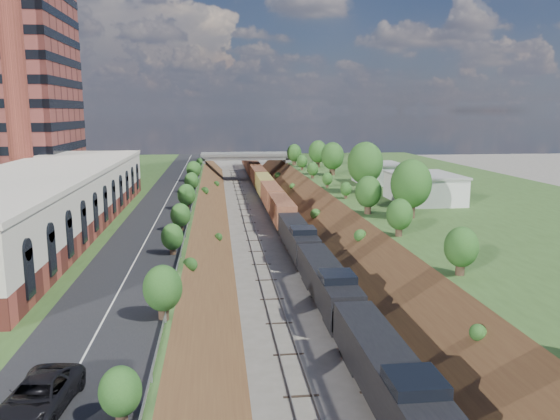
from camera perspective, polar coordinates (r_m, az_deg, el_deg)
The scene contains 17 objects.
platform_left at distance 92.13m, azimuth -22.40°, elevation -0.59°, with size 44.00×180.00×5.00m, color #334F20.
platform_right at distance 97.63m, azimuth 18.17°, elevation 0.25°, with size 44.00×180.00×5.00m, color #334F20.
embankment_left at distance 89.19m, azimuth -8.55°, elevation -1.89°, with size 7.07×180.00×7.07m, color brown.
embankment_right at distance 91.12m, azimuth 5.42°, elevation -1.56°, with size 7.07×180.00×7.07m, color brown.
rail_left_track at distance 89.28m, azimuth -3.15°, elevation -1.72°, with size 1.58×180.00×0.18m, color gray.
rail_right_track at distance 89.74m, azimuth 0.16°, elevation -1.64°, with size 1.58×180.00×0.18m, color gray.
road at distance 88.54m, azimuth -11.55°, elevation 1.25°, with size 8.00×180.00×0.10m, color black.
guardrail at distance 88.02m, azimuth -8.91°, elevation 1.61°, with size 0.10×171.00×0.70m.
commercial_building at distance 68.94m, azimuth -23.57°, elevation 0.96°, with size 14.30×62.30×7.00m.
smokestack at distance 88.01m, azimuth -26.07°, elevation 13.41°, with size 3.20×3.20×40.00m, color brown.
overpass at distance 150.00m, azimuth -3.67°, elevation 5.03°, with size 24.50×8.30×7.40m.
white_building_near at distance 85.95m, azimuth 14.80°, elevation 2.16°, with size 9.00×12.00×4.00m, color silver.
white_building_far at distance 106.44m, azimuth 10.24°, elevation 3.74°, with size 8.00×10.00×3.60m, color silver.
tree_right_large at distance 72.22m, azimuth 13.54°, elevation 2.63°, with size 5.25×5.25×7.61m.
tree_left_crest at distance 48.73m, azimuth -11.12°, elevation -3.71°, with size 2.45×2.45×3.55m.
freight_train at distance 112.20m, azimuth -1.26°, elevation 2.08°, with size 3.04×171.27×4.55m.
suv at distance 28.43m, azimuth -23.92°, elevation -17.38°, with size 2.63×5.70×1.59m, color black.
Camera 1 is at (-7.89, -27.16, 18.69)m, focal length 35.00 mm.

